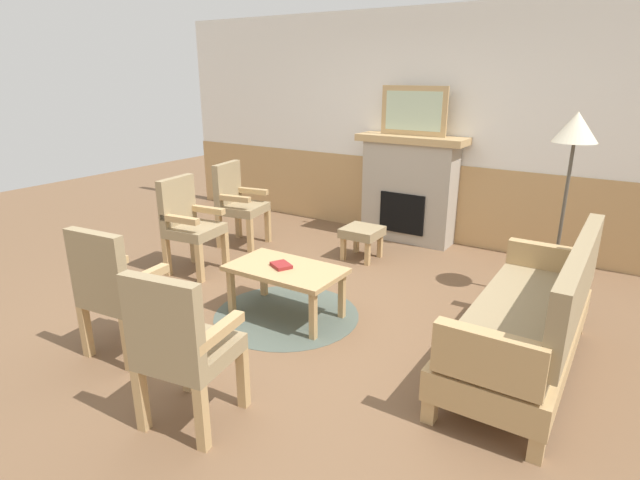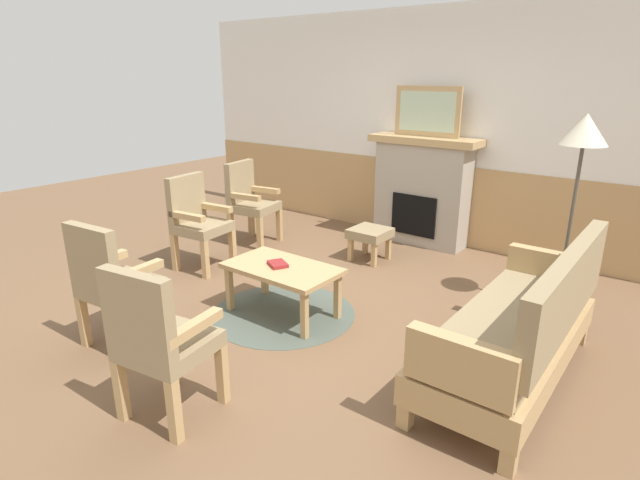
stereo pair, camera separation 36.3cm
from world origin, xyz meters
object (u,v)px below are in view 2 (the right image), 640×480
Objects in this scene: armchair_by_window_left at (249,199)px; floor_lamp_by_couch at (583,143)px; couch at (518,329)px; book_on_table at (278,264)px; framed_picture at (427,112)px; armchair_near_fireplace at (197,218)px; fireplace at (422,190)px; coffee_table at (282,272)px; armchair_front_center at (159,337)px; footstool at (370,235)px; armchair_front_left at (112,280)px.

floor_lamp_by_couch is (3.46, 0.34, 0.91)m from armchair_by_window_left.
armchair_by_window_left is (-3.50, 1.05, 0.14)m from couch.
book_on_table is 0.18× the size of armchair_by_window_left.
framed_picture reaches higher than armchair_near_fireplace.
couch is at bearing -51.04° from fireplace.
coffee_table is 1.51m from armchair_front_center.
armchair_near_fireplace is 0.94m from armchair_by_window_left.
couch is (1.86, -2.30, -1.16)m from framed_picture.
armchair_front_center is (0.47, -3.04, 0.25)m from footstool.
armchair_near_fireplace reaches higher than coffee_table.
armchair_front_center reaches higher than footstool.
footstool is at bearing 79.20° from armchair_front_left.
couch is at bearing -16.67° from armchair_by_window_left.
couch is 1.90m from coffee_table.
armchair_front_center is 3.50m from floor_lamp_by_couch.
coffee_table is 5.45× the size of book_on_table.
armchair_by_window_left is at bearing 141.76° from book_on_table.
armchair_front_center is 0.58× the size of floor_lamp_by_couch.
framed_picture is 0.82× the size of armchair_front_center.
fireplace is 0.99m from footstool.
fireplace reaches higher than footstool.
book_on_table is 2.01m from armchair_by_window_left.
armchair_front_left is at bearing -100.80° from footstool.
armchair_near_fireplace is at bearing 167.54° from book_on_table.
armchair_by_window_left reaches higher than book_on_table.
footstool is (-0.12, 1.58, -0.10)m from coffee_table.
fireplace is 3.70m from armchair_front_left.
fireplace is 1.33× the size of armchair_near_fireplace.
armchair_near_fireplace is 2.52m from armchair_front_center.
floor_lamp_by_couch is (1.97, -0.01, 1.17)m from footstool.
book_on_table is at bearing -155.55° from coffee_table.
footstool is 0.41× the size of armchair_near_fireplace.
book_on_table is at bearing 61.97° from armchair_front_left.
armchair_front_left is at bearing -100.48° from framed_picture.
armchair_front_left is at bearing -60.94° from armchair_near_fireplace.
couch and armchair_front_center have the same top height.
book_on_table is (-0.07, -2.49, -1.10)m from framed_picture.
armchair_near_fireplace is at bearing -124.13° from framed_picture.
coffee_table is at bearing 61.00° from armchair_front_left.
armchair_front_center is (0.99, -0.31, 0.00)m from armchair_front_left.
footstool is (-0.15, -0.90, -0.37)m from fireplace.
footstool is at bearing 98.86° from armchair_front_center.
book_on_table is at bearing -174.27° from couch.
footstool is 3.09m from armchair_front_center.
armchair_front_center is at bearing -133.20° from couch.
armchair_front_left is at bearing -119.00° from coffee_table.
armchair_by_window_left is at bearing -174.42° from floor_lamp_by_couch.
floor_lamp_by_couch is at bearing 40.24° from coffee_table.
floor_lamp_by_couch is (3.30, 1.27, 0.91)m from armchair_near_fireplace.
framed_picture reaches higher than book_on_table.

